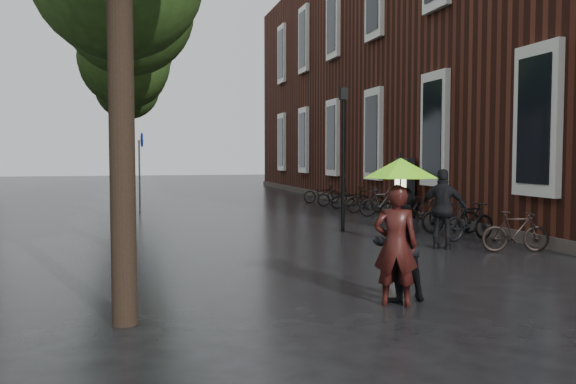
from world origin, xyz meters
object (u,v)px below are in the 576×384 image
object	(u,v)px
person_burgundy	(396,245)
ad_lightbox	(404,188)
pedestrian_walking	(443,209)
parked_bicycles	(386,205)
lamp_post	(343,145)
person_black	(398,245)

from	to	relation	value
person_burgundy	ad_lightbox	bearing A→B (deg)	-93.20
pedestrian_walking	parked_bicycles	bearing A→B (deg)	-67.75
ad_lightbox	lamp_post	world-z (taller)	lamp_post
person_black	ad_lightbox	bearing A→B (deg)	-122.70
parked_bicycles	ad_lightbox	distance (m)	0.88
person_burgundy	ad_lightbox	distance (m)	12.60
pedestrian_walking	lamp_post	world-z (taller)	lamp_post
person_black	parked_bicycles	distance (m)	12.08
ad_lightbox	lamp_post	size ratio (longest dim) A/B	0.51
parked_bicycles	lamp_post	xyz separation A→B (m)	(-2.65, -3.02, 2.00)
person_burgundy	lamp_post	size ratio (longest dim) A/B	0.43
person_burgundy	person_black	xyz separation A→B (m)	(0.16, 0.24, -0.03)
person_burgundy	person_black	world-z (taller)	person_burgundy
person_black	ad_lightbox	world-z (taller)	ad_lightbox
parked_bicycles	person_burgundy	bearing A→B (deg)	-113.03
parked_bicycles	ad_lightbox	size ratio (longest dim) A/B	7.29
person_black	pedestrian_walking	xyz separation A→B (m)	(3.17, 4.43, 0.08)
person_burgundy	pedestrian_walking	world-z (taller)	pedestrian_walking
person_black	ad_lightbox	xyz separation A→B (m)	(5.34, 11.09, 0.19)
person_burgundy	lamp_post	bearing A→B (deg)	-81.95
ad_lightbox	lamp_post	bearing A→B (deg)	-130.51
lamp_post	ad_lightbox	bearing A→B (deg)	41.91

